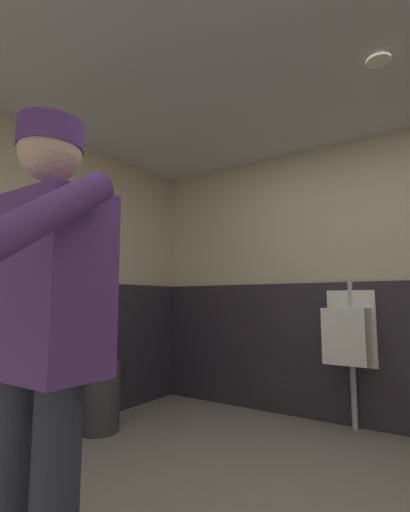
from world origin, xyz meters
The scene contains 10 objects.
wall_back centered at (0.00, 1.85, 1.26)m, with size 4.93×0.12×2.51m, color beige.
wall_left centered at (-2.22, 0.00, 1.26)m, with size 0.12×4.19×2.51m, color beige.
wainscot_band_back centered at (0.00, 1.78, 0.61)m, with size 4.33×0.03×1.22m, color #2D2833.
wainscot_band_left centered at (-2.15, 0.00, 0.61)m, with size 0.03×3.59×1.22m, color #2D2833.
ceiling_slab centered at (0.00, 0.00, 2.53)m, with size 4.93×4.19×0.04m, color silver.
downlight_far centered at (0.35, 0.63, 2.50)m, with size 0.14×0.14×0.03m, color white.
urinal_solo centered at (-0.14, 1.63, 0.78)m, with size 0.40×0.34×1.24m.
person centered at (-0.46, -0.98, 0.98)m, with size 0.66×0.60×1.67m.
trash_bin centered at (-1.85, 0.48, 0.28)m, with size 0.33×0.33×0.56m, color #38383D.
hand_dryer centered at (-2.04, 0.28, 1.24)m, with size 0.24×0.23×0.28m.
Camera 1 is at (0.66, -1.69, 1.06)m, focal length 26.45 mm.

